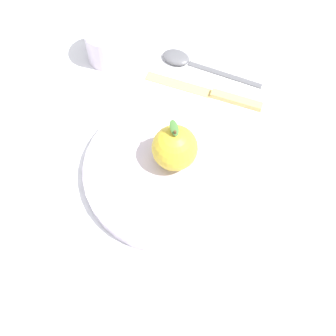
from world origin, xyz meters
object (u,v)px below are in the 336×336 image
(apple, at_px, (175,149))
(knife, at_px, (214,94))
(cup, at_px, (105,43))
(spoon, at_px, (187,61))
(dinner_plate, at_px, (168,171))

(apple, distance_m, knife, 0.16)
(knife, bearing_deg, cup, 56.18)
(apple, xyz_separation_m, cup, (0.23, 0.08, -0.02))
(apple, relative_size, spoon, 0.50)
(apple, height_order, cup, apple)
(cup, bearing_deg, apple, -161.59)
(cup, distance_m, knife, 0.20)
(knife, distance_m, spoon, 0.08)
(apple, xyz_separation_m, knife, (0.12, -0.09, -0.05))
(dinner_plate, xyz_separation_m, spoon, (0.21, -0.07, -0.01))
(dinner_plate, bearing_deg, apple, -48.19)
(apple, relative_size, cup, 1.23)
(knife, relative_size, spoon, 1.12)
(cup, height_order, spoon, cup)
(apple, distance_m, spoon, 0.21)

